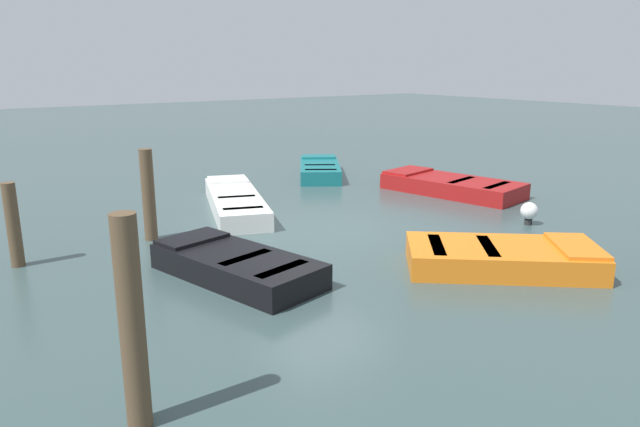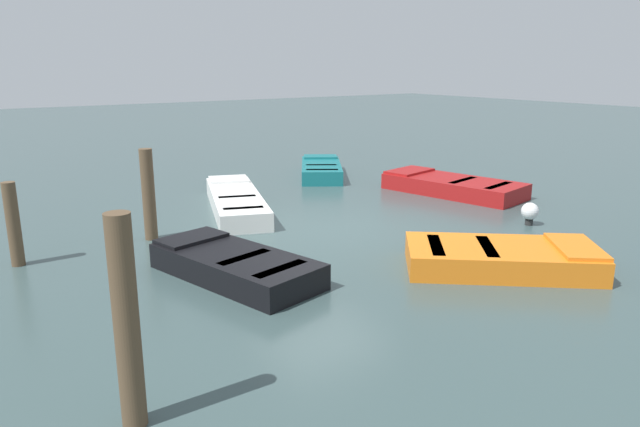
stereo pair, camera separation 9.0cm
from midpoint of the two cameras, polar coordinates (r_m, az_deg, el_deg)
The scene contains 10 objects.
ground_plane at distance 11.88m, azimuth -0.22°, elevation -1.63°, with size 80.00×80.00×0.00m, color #384C4C.
rowboat_red at distance 15.58m, azimuth 12.50°, elevation 2.72°, with size 3.78×2.21×0.46m.
rowboat_white at distance 13.59m, azimuth -8.47°, elevation 1.21°, with size 4.15×2.38×0.46m.
rowboat_orange at distance 10.05m, azimuth 17.17°, elevation -4.05°, with size 3.07×3.27×0.46m.
rowboat_teal at distance 17.48m, azimuth -0.18°, elevation 4.32°, with size 3.03×2.52×0.46m.
rowboat_black at distance 9.33m, azimuth -8.50°, elevation -4.96°, with size 3.11×1.90×0.46m.
mooring_piling_far_left at distance 5.60m, azimuth -18.34°, elevation -10.23°, with size 0.23×0.23×2.06m, color brown.
mooring_piling_near_left at distance 10.88m, azimuth -27.97°, elevation -1.00°, with size 0.22×0.22×1.42m, color brown.
mooring_piling_far_right at distance 11.53m, azimuth -16.62°, elevation 1.74°, with size 0.24×0.24×1.75m, color brown.
marker_buoy at distance 12.97m, azimuth 19.55°, elevation 0.19°, with size 0.36×0.36×0.48m.
Camera 1 is at (-9.37, 6.52, 3.30)m, focal length 32.79 mm.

